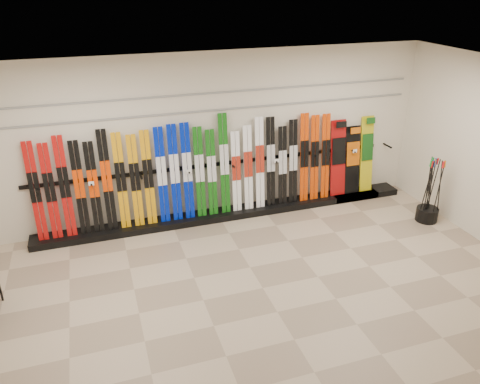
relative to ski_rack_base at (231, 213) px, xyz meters
name	(u,v)px	position (x,y,z in m)	size (l,w,h in m)	color
floor	(263,288)	(-0.22, -2.28, -0.06)	(8.00, 8.00, 0.00)	gray
back_wall	(214,138)	(-0.22, 0.22, 1.44)	(8.00, 8.00, 0.00)	beige
ceiling	(268,80)	(-0.22, -2.28, 2.94)	(8.00, 8.00, 0.00)	silver
ski_rack_base	(231,213)	(0.00, 0.00, 0.00)	(8.00, 0.40, 0.12)	black
skis	(193,173)	(-0.68, 0.04, 0.89)	(5.37, 0.21, 1.84)	#B60F0D
snowboards	(352,158)	(2.53, 0.07, 0.78)	(0.93, 0.23, 1.51)	#990C0C
pole_bin	(427,214)	(3.38, -1.30, 0.07)	(0.39, 0.39, 0.25)	black
ski_poles	(431,191)	(3.36, -1.30, 0.55)	(0.30, 0.33, 1.18)	black
slatwall_rail_0	(214,110)	(-0.22, 0.20, 1.94)	(7.60, 0.02, 0.03)	gray
slatwall_rail_1	(214,93)	(-0.22, 0.20, 2.24)	(7.60, 0.02, 0.03)	gray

